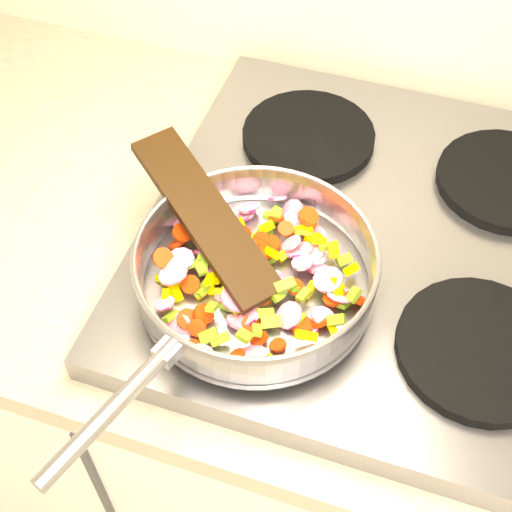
% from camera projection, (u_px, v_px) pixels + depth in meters
% --- Properties ---
extents(cooktop, '(0.60, 0.60, 0.04)m').
position_uv_depth(cooktop, '(381.00, 244.00, 0.93)').
color(cooktop, '#939399').
rests_on(cooktop, counter_top).
extents(grate_fl, '(0.19, 0.19, 0.02)m').
position_uv_depth(grate_fl, '(245.00, 285.00, 0.85)').
color(grate_fl, black).
rests_on(grate_fl, cooktop).
extents(grate_fr, '(0.19, 0.19, 0.02)m').
position_uv_depth(grate_fr, '(480.00, 349.00, 0.80)').
color(grate_fr, black).
rests_on(grate_fr, cooktop).
extents(grate_bl, '(0.19, 0.19, 0.02)m').
position_uv_depth(grate_bl, '(309.00, 136.00, 1.02)').
color(grate_bl, black).
rests_on(grate_bl, cooktop).
extents(grate_br, '(0.19, 0.19, 0.02)m').
position_uv_depth(grate_br, '(507.00, 180.00, 0.97)').
color(grate_br, black).
rests_on(grate_br, cooktop).
extents(saute_pan, '(0.33, 0.48, 0.06)m').
position_uv_depth(saute_pan, '(255.00, 269.00, 0.82)').
color(saute_pan, '#9E9EA5').
rests_on(saute_pan, grate_fl).
extents(vegetable_heap, '(0.27, 0.27, 0.05)m').
position_uv_depth(vegetable_heap, '(253.00, 273.00, 0.83)').
color(vegetable_heap, '#FFD200').
rests_on(vegetable_heap, saute_pan).
extents(wooden_spatula, '(0.24, 0.20, 0.07)m').
position_uv_depth(wooden_spatula, '(205.00, 215.00, 0.85)').
color(wooden_spatula, black).
rests_on(wooden_spatula, saute_pan).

